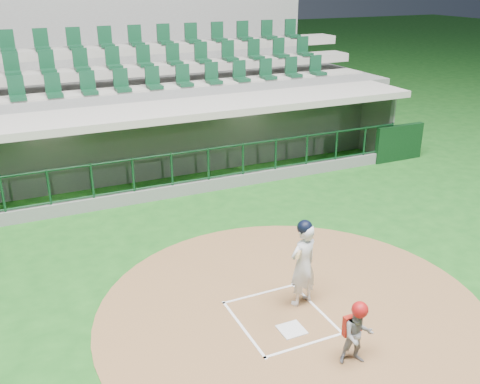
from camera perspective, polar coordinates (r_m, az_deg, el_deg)
name	(u,v)px	position (r m, az deg, el deg)	size (l,w,h in m)	color
ground	(273,309)	(10.14, 3.52, -12.40)	(120.00, 120.00, 0.00)	#164E17
dirt_circle	(292,311)	(10.12, 5.61, -12.52)	(7.20, 7.20, 0.01)	brown
home_plate	(292,330)	(9.63, 5.53, -14.41)	(0.43, 0.43, 0.02)	silver
batter_box_chalk	(281,317)	(9.92, 4.36, -13.20)	(1.55, 1.80, 0.01)	white
dugout_structure	(158,145)	(16.43, -8.71, 4.98)	(16.40, 3.70, 3.00)	slate
seating_deck	(127,109)	(19.16, -11.95, 8.65)	(17.00, 6.72, 5.15)	slate
batter	(303,263)	(9.89, 6.73, -7.50)	(0.88, 0.90, 1.71)	silver
catcher	(357,333)	(8.81, 12.41, -14.43)	(0.60, 0.53, 1.11)	gray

